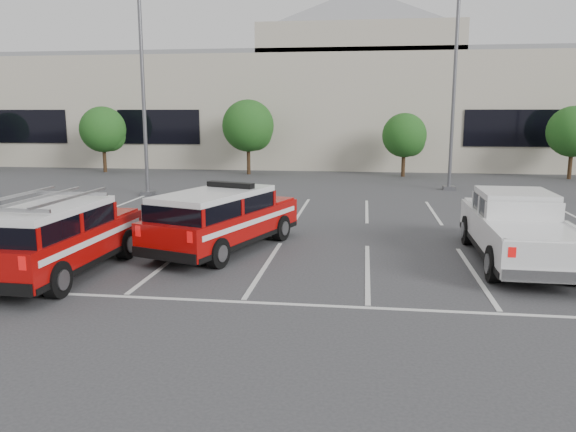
{
  "coord_description": "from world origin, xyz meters",
  "views": [
    {
      "loc": [
        2.55,
        -14.2,
        4.06
      ],
      "look_at": [
        0.37,
        1.81,
        1.05
      ],
      "focal_mm": 35.0,
      "sensor_mm": 36.0,
      "label": 1
    }
  ],
  "objects_px": {
    "convention_building": "(336,103)",
    "tree_mid_right": "(406,137)",
    "ladder_suv": "(56,243)",
    "tree_mid_left": "(250,128)",
    "white_pickup": "(517,235)",
    "light_pole_mid": "(454,89)",
    "fire_chief_suv": "(223,223)",
    "light_pole_left": "(143,88)",
    "tree_left": "(105,131)",
    "tree_right": "(574,133)"
  },
  "relations": [
    {
      "from": "tree_left",
      "to": "ladder_suv",
      "type": "height_order",
      "value": "tree_left"
    },
    {
      "from": "tree_mid_right",
      "to": "tree_right",
      "type": "height_order",
      "value": "tree_right"
    },
    {
      "from": "tree_left",
      "to": "tree_right",
      "type": "height_order",
      "value": "same"
    },
    {
      "from": "white_pickup",
      "to": "ladder_suv",
      "type": "bearing_deg",
      "value": -164.83
    },
    {
      "from": "tree_mid_left",
      "to": "tree_mid_right",
      "type": "xyz_separation_m",
      "value": [
        10.0,
        -0.0,
        -0.54
      ]
    },
    {
      "from": "light_pole_left",
      "to": "light_pole_mid",
      "type": "distance_m",
      "value": 15.52
    },
    {
      "from": "tree_mid_left",
      "to": "white_pickup",
      "type": "bearing_deg",
      "value": -60.53
    },
    {
      "from": "light_pole_mid",
      "to": "white_pickup",
      "type": "height_order",
      "value": "light_pole_mid"
    },
    {
      "from": "light_pole_mid",
      "to": "ladder_suv",
      "type": "xyz_separation_m",
      "value": [
        -12.03,
        -17.49,
        -4.35
      ]
    },
    {
      "from": "convention_building",
      "to": "ladder_suv",
      "type": "relative_size",
      "value": 11.15
    },
    {
      "from": "white_pickup",
      "to": "ladder_suv",
      "type": "relative_size",
      "value": 1.16
    },
    {
      "from": "tree_mid_right",
      "to": "ladder_suv",
      "type": "xyz_separation_m",
      "value": [
        -10.12,
        -23.54,
        -1.66
      ]
    },
    {
      "from": "tree_right",
      "to": "light_pole_mid",
      "type": "relative_size",
      "value": 0.43
    },
    {
      "from": "tree_right",
      "to": "tree_left",
      "type": "bearing_deg",
      "value": 180.0
    },
    {
      "from": "convention_building",
      "to": "tree_mid_right",
      "type": "distance_m",
      "value": 11.2
    },
    {
      "from": "tree_mid_right",
      "to": "fire_chief_suv",
      "type": "height_order",
      "value": "tree_mid_right"
    },
    {
      "from": "tree_mid_right",
      "to": "light_pole_mid",
      "type": "height_order",
      "value": "light_pole_mid"
    },
    {
      "from": "convention_building",
      "to": "light_pole_left",
      "type": "height_order",
      "value": "convention_building"
    },
    {
      "from": "light_pole_left",
      "to": "light_pole_mid",
      "type": "bearing_deg",
      "value": 14.93
    },
    {
      "from": "tree_mid_left",
      "to": "ladder_suv",
      "type": "relative_size",
      "value": 0.9
    },
    {
      "from": "tree_mid_left",
      "to": "tree_left",
      "type": "bearing_deg",
      "value": -180.0
    },
    {
      "from": "light_pole_left",
      "to": "convention_building",
      "type": "bearing_deg",
      "value": 67.61
    },
    {
      "from": "light_pole_mid",
      "to": "ladder_suv",
      "type": "height_order",
      "value": "light_pole_mid"
    },
    {
      "from": "tree_left",
      "to": "light_pole_mid",
      "type": "xyz_separation_m",
      "value": [
        21.91,
        -6.05,
        2.41
      ]
    },
    {
      "from": "light_pole_left",
      "to": "tree_right",
      "type": "bearing_deg",
      "value": 23.51
    },
    {
      "from": "tree_mid_right",
      "to": "tree_left",
      "type": "bearing_deg",
      "value": 180.0
    },
    {
      "from": "white_pickup",
      "to": "ladder_suv",
      "type": "distance_m",
      "value": 12.12
    },
    {
      "from": "light_pole_left",
      "to": "ladder_suv",
      "type": "bearing_deg",
      "value": -77.57
    },
    {
      "from": "fire_chief_suv",
      "to": "light_pole_mid",
      "type": "bearing_deg",
      "value": 78.08
    },
    {
      "from": "light_pole_mid",
      "to": "fire_chief_suv",
      "type": "bearing_deg",
      "value": -120.78
    },
    {
      "from": "tree_right",
      "to": "light_pole_left",
      "type": "relative_size",
      "value": 0.43
    },
    {
      "from": "light_pole_left",
      "to": "fire_chief_suv",
      "type": "relative_size",
      "value": 1.71
    },
    {
      "from": "tree_right",
      "to": "ladder_suv",
      "type": "height_order",
      "value": "tree_right"
    },
    {
      "from": "tree_left",
      "to": "fire_chief_suv",
      "type": "height_order",
      "value": "tree_left"
    },
    {
      "from": "convention_building",
      "to": "tree_left",
      "type": "height_order",
      "value": "convention_building"
    },
    {
      "from": "fire_chief_suv",
      "to": "tree_mid_right",
      "type": "bearing_deg",
      "value": 90.82
    },
    {
      "from": "light_pole_left",
      "to": "tree_left",
      "type": "bearing_deg",
      "value": 124.52
    },
    {
      "from": "convention_building",
      "to": "ladder_suv",
      "type": "distance_m",
      "value": 33.98
    },
    {
      "from": "tree_mid_left",
      "to": "fire_chief_suv",
      "type": "relative_size",
      "value": 0.81
    },
    {
      "from": "light_pole_mid",
      "to": "convention_building",
      "type": "bearing_deg",
      "value": 113.26
    },
    {
      "from": "light_pole_mid",
      "to": "fire_chief_suv",
      "type": "relative_size",
      "value": 1.71
    },
    {
      "from": "tree_right",
      "to": "ladder_suv",
      "type": "relative_size",
      "value": 0.82
    },
    {
      "from": "tree_left",
      "to": "convention_building",
      "type": "bearing_deg",
      "value": 33.05
    },
    {
      "from": "convention_building",
      "to": "light_pole_left",
      "type": "distance_m",
      "value": 21.49
    },
    {
      "from": "tree_mid_right",
      "to": "tree_mid_left",
      "type": "bearing_deg",
      "value": 180.0
    },
    {
      "from": "tree_left",
      "to": "tree_mid_left",
      "type": "relative_size",
      "value": 0.91
    },
    {
      "from": "tree_right",
      "to": "light_pole_mid",
      "type": "xyz_separation_m",
      "value": [
        -8.09,
        -6.05,
        2.41
      ]
    },
    {
      "from": "tree_mid_right",
      "to": "ladder_suv",
      "type": "distance_m",
      "value": 25.67
    },
    {
      "from": "tree_left",
      "to": "tree_mid_left",
      "type": "xyz_separation_m",
      "value": [
        10.0,
        0.0,
        0.27
      ]
    },
    {
      "from": "white_pickup",
      "to": "ladder_suv",
      "type": "height_order",
      "value": "ladder_suv"
    }
  ]
}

